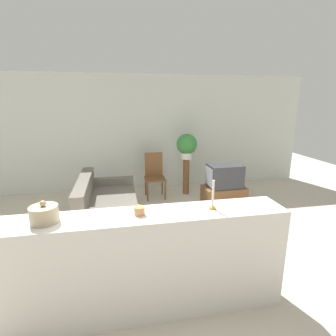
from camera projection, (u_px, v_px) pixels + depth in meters
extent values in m
plane|color=beige|center=(139.00, 274.00, 3.26)|extent=(14.00, 14.00, 0.00)
cube|color=silver|center=(125.00, 133.00, 6.19)|extent=(9.00, 0.06, 2.70)
cube|color=#605B51|center=(109.00, 210.00, 4.64)|extent=(0.98, 1.74, 0.43)
cube|color=#605B51|center=(84.00, 190.00, 4.47)|extent=(0.20, 1.74, 0.37)
cube|color=#605B51|center=(107.00, 227.00, 3.87)|extent=(0.98, 0.16, 0.58)
cube|color=#605B51|center=(110.00, 192.00, 5.37)|extent=(0.98, 0.16, 0.58)
cube|color=brown|center=(224.00, 197.00, 5.31)|extent=(0.83, 0.50, 0.43)
cube|color=#333338|center=(225.00, 176.00, 5.20)|extent=(0.65, 0.45, 0.45)
cube|color=#939EB2|center=(209.00, 177.00, 5.14)|extent=(0.02, 0.37, 0.35)
cube|color=brown|center=(155.00, 179.00, 5.75)|extent=(0.44, 0.44, 0.04)
cube|color=brown|center=(154.00, 164.00, 5.87)|extent=(0.40, 0.04, 0.54)
cylinder|color=brown|center=(148.00, 192.00, 5.59)|extent=(0.04, 0.04, 0.41)
cylinder|color=brown|center=(165.00, 191.00, 5.66)|extent=(0.04, 0.04, 0.41)
cylinder|color=brown|center=(146.00, 187.00, 5.95)|extent=(0.04, 0.04, 0.41)
cylinder|color=brown|center=(162.00, 186.00, 6.02)|extent=(0.04, 0.04, 0.41)
cylinder|color=brown|center=(186.00, 176.00, 6.02)|extent=(0.14, 0.14, 0.83)
cylinder|color=white|center=(186.00, 156.00, 5.90)|extent=(0.25, 0.25, 0.14)
sphere|color=#38843D|center=(187.00, 144.00, 5.83)|extent=(0.46, 0.46, 0.46)
cube|color=silver|center=(143.00, 264.00, 2.59)|extent=(2.83, 0.44, 1.06)
cylinder|color=tan|center=(44.00, 214.00, 2.28)|extent=(0.24, 0.24, 0.15)
sphere|color=tan|center=(43.00, 203.00, 2.25)|extent=(0.05, 0.05, 0.05)
cylinder|color=#C6844C|center=(139.00, 211.00, 2.44)|extent=(0.10, 0.10, 0.08)
cylinder|color=#B7933D|center=(212.00, 208.00, 2.58)|extent=(0.07, 0.07, 0.02)
cylinder|color=beige|center=(213.00, 194.00, 2.54)|extent=(0.02, 0.02, 0.27)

